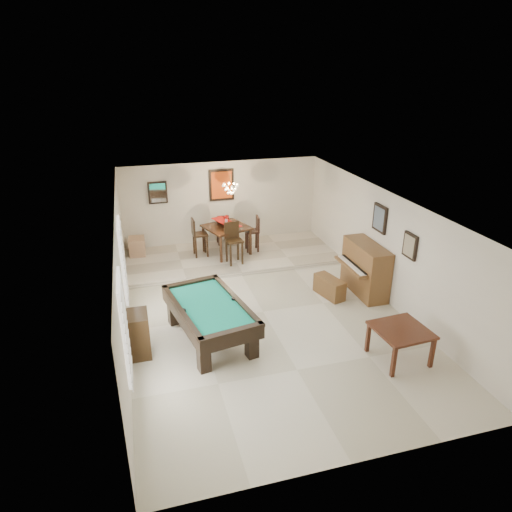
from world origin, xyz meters
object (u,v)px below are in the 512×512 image
piano_bench (329,287)px  apothecary_chest (139,334)px  dining_table (227,238)px  square_table (399,344)px  pool_table (210,322)px  corner_bench (137,246)px  chandelier (230,185)px  upright_piano (360,269)px  dining_chair_north (223,229)px  flower_vase (226,219)px  dining_chair_west (200,237)px  dining_chair_south (234,244)px  dining_chair_east (252,234)px

piano_bench → apothecary_chest: apothecary_chest is taller
piano_bench → dining_table: (-1.88, 3.10, 0.35)m
square_table → piano_bench: size_ratio=1.12×
pool_table → apothecary_chest: (-1.42, -0.15, 0.05)m
apothecary_chest → corner_bench: size_ratio=1.61×
piano_bench → chandelier: chandelier is taller
upright_piano → apothecary_chest: upright_piano is taller
pool_table → chandelier: chandelier is taller
pool_table → square_table: pool_table is taller
dining_table → dining_chair_north: 0.76m
flower_vase → chandelier: bearing=-64.8°
dining_chair_west → corner_bench: bearing=70.2°
square_table → dining_chair_north: dining_chair_north is taller
dining_chair_south → corner_bench: dining_chair_south is taller
piano_bench → upright_piano: bearing=-2.2°
piano_bench → dining_chair_west: dining_chair_west is taller
flower_vase → dining_chair_west: size_ratio=0.19×
dining_chair_north → dining_chair_east: (0.72, -0.77, 0.05)m
dining_chair_south → chandelier: size_ratio=1.92×
dining_chair_north → chandelier: bearing=96.1°
pool_table → dining_chair_east: size_ratio=2.26×
square_table → flower_vase: (-2.10, 5.85, 0.83)m
dining_chair_north → flower_vase: bearing=89.5°
dining_chair_west → square_table: bearing=-155.9°
square_table → upright_piano: upright_piano is taller
dining_chair_south → flower_vase: bearing=86.0°
apothecary_chest → flower_vase: bearing=58.3°
square_table → dining_table: 6.22m
piano_bench → corner_bench: corner_bench is taller
piano_bench → corner_bench: 5.77m
square_table → flower_vase: 6.27m
dining_table → square_table: bearing=-70.3°
pool_table → chandelier: bearing=60.1°
dining_chair_north → dining_chair_west: 1.10m
piano_bench → dining_chair_south: dining_chair_south is taller
pool_table → dining_chair_south: 3.66m
flower_vase → dining_chair_north: (0.04, 0.76, -0.57)m
chandelier → dining_chair_south: bearing=-95.6°
upright_piano → dining_chair_south: bearing=138.0°
dining_table → corner_bench: size_ratio=2.05×
pool_table → dining_table: 4.38m
dining_table → chandelier: (0.10, -0.21, 1.61)m
corner_bench → chandelier: chandelier is taller
pool_table → corner_bench: 4.95m
upright_piano → dining_table: upright_piano is taller
square_table → pool_table: bearing=153.7°
dining_chair_north → dining_chair_west: dining_chair_west is taller
apothecary_chest → dining_chair_east: dining_chair_east is taller
upright_piano → chandelier: 4.18m
square_table → dining_chair_south: (-2.05, 5.07, 0.36)m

